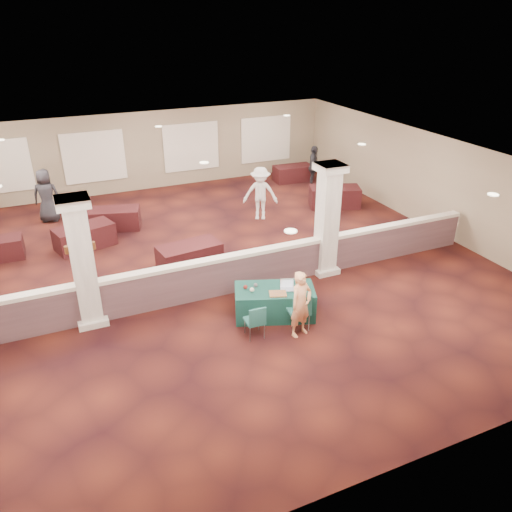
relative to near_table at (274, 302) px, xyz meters
name	(u,v)px	position (x,y,z in m)	size (l,w,h in m)	color
ground	(209,269)	(-0.68, 3.00, -0.37)	(16.00, 16.00, 0.00)	#481A12
wall_back	(144,151)	(-0.68, 11.00, 1.23)	(16.00, 0.04, 3.20)	#84735B
wall_front	(381,403)	(-0.68, -5.00, 1.23)	(16.00, 0.04, 3.20)	#84735B
wall_right	(432,182)	(7.32, 3.00, 1.23)	(0.04, 16.00, 3.20)	#84735B
ceiling	(204,162)	(-0.68, 3.00, 2.83)	(16.00, 16.00, 0.02)	white
partition_wall	(227,274)	(-0.68, 1.50, 0.20)	(15.60, 0.28, 1.10)	#50363D
column_left	(83,262)	(-4.18, 1.50, 1.27)	(0.72, 0.72, 3.20)	beige
column_right	(327,219)	(2.32, 1.50, 1.27)	(0.72, 0.72, 3.20)	beige
sconce_left	(67,250)	(-4.46, 1.50, 1.63)	(0.12, 0.12, 0.18)	brown
sconce_right	(93,246)	(-3.90, 1.50, 1.63)	(0.12, 0.12, 0.18)	brown
near_table	(274,302)	(0.00, 0.00, 0.00)	(1.93, 0.96, 0.74)	#0E3433
conf_chair_main	(300,309)	(0.26, -0.82, 0.20)	(0.53, 0.54, 0.96)	#1D564F
conf_chair_side	(256,319)	(-0.81, -0.70, 0.13)	(0.44, 0.45, 0.85)	#1D564F
woman	(301,304)	(0.19, -0.98, 0.44)	(0.58, 0.39, 1.62)	#F09468
far_table_front_left	(85,237)	(-3.80, 6.00, -0.01)	(1.78, 0.89, 0.72)	black
far_table_front_center	(190,256)	(-1.17, 3.30, -0.01)	(1.80, 0.90, 0.73)	black
far_table_front_right	(335,197)	(5.45, 6.00, 0.01)	(1.88, 0.94, 0.76)	black
far_table_back_center	(114,219)	(-2.68, 7.21, -0.02)	(1.74, 0.87, 0.71)	black
far_table_back_right	(293,173)	(5.48, 9.50, -0.03)	(1.67, 0.84, 0.68)	black
attendee_b	(260,193)	(2.32, 6.00, 0.58)	(1.22, 0.56, 1.91)	silver
attendee_c	(313,167)	(5.82, 8.33, 0.52)	(1.04, 0.50, 1.78)	black
attendee_d	(46,196)	(-4.68, 8.82, 0.58)	(0.94, 0.51, 1.90)	black
laptop_base	(287,289)	(0.27, -0.15, 0.38)	(0.33, 0.23, 0.02)	#BCBCC0
laptop_screen	(287,283)	(0.31, -0.04, 0.50)	(0.33, 0.01, 0.22)	#BCBCC0
screen_glow	(287,283)	(0.31, -0.05, 0.48)	(0.30, 0.00, 0.19)	silver
knitting	(278,294)	(-0.04, -0.26, 0.39)	(0.41, 0.30, 0.03)	orange
yarn_cream	(252,290)	(-0.56, 0.10, 0.43)	(0.11, 0.11, 0.11)	beige
yarn_red	(245,287)	(-0.65, 0.29, 0.42)	(0.10, 0.10, 0.10)	maroon
yarn_grey	(256,285)	(-0.39, 0.27, 0.42)	(0.11, 0.11, 0.11)	#454549
scissors	(303,294)	(0.52, -0.49, 0.38)	(0.12, 0.03, 0.01)	#B62013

